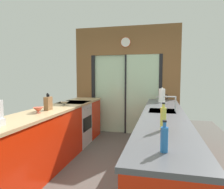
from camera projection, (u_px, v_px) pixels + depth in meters
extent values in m
cube|color=#4C4742|center=(108.00, 161.00, 3.57)|extent=(5.04, 7.60, 0.02)
cube|color=brown|center=(126.00, 41.00, 5.11)|extent=(2.64, 0.08, 0.70)
cube|color=#B2D1AD|center=(110.00, 94.00, 5.34)|extent=(0.80, 0.02, 2.00)
cube|color=#B2D1AD|center=(142.00, 95.00, 5.11)|extent=(0.80, 0.02, 2.00)
cube|color=black|center=(94.00, 94.00, 5.43)|extent=(0.08, 0.10, 2.00)
cube|color=black|center=(160.00, 95.00, 5.03)|extent=(0.08, 0.10, 2.00)
cube|color=black|center=(126.00, 94.00, 5.23)|extent=(0.04, 0.10, 2.00)
cube|color=brown|center=(85.00, 94.00, 5.48)|extent=(0.42, 0.08, 2.00)
cube|color=brown|center=(171.00, 95.00, 4.98)|extent=(0.42, 0.08, 2.00)
cylinder|color=white|center=(126.00, 42.00, 5.06)|extent=(0.23, 0.03, 0.23)
torus|color=#DB4C23|center=(126.00, 42.00, 5.06)|extent=(0.25, 0.02, 0.25)
cube|color=red|center=(28.00, 150.00, 2.84)|extent=(0.58, 2.55, 0.88)
cube|color=red|center=(85.00, 118.00, 4.98)|extent=(0.58, 0.65, 0.88)
cube|color=tan|center=(51.00, 110.00, 3.41)|extent=(0.62, 3.80, 0.04)
cube|color=red|center=(163.00, 145.00, 3.03)|extent=(0.58, 3.80, 0.88)
cube|color=#4C4C51|center=(164.00, 115.00, 2.99)|extent=(0.62, 3.80, 0.04)
cube|color=#B7BABC|center=(162.00, 112.00, 3.24)|extent=(0.40, 0.48, 0.05)
cylinder|color=#B7BABC|center=(175.00, 104.00, 3.18)|extent=(0.02, 0.02, 0.23)
cylinder|color=#B7BABC|center=(170.00, 97.00, 3.19)|extent=(0.18, 0.02, 0.02)
cube|color=#B7BABC|center=(75.00, 124.00, 4.37)|extent=(0.58, 0.60, 0.88)
cube|color=black|center=(88.00, 123.00, 4.30)|extent=(0.01, 0.48, 0.28)
cube|color=black|center=(74.00, 103.00, 4.33)|extent=(0.58, 0.60, 0.03)
cylinder|color=#B7BABC|center=(85.00, 109.00, 4.10)|extent=(0.02, 0.04, 0.04)
cylinder|color=#B7BABC|center=(88.00, 108.00, 4.27)|extent=(0.02, 0.04, 0.04)
cylinder|color=#B7BABC|center=(91.00, 107.00, 4.45)|extent=(0.02, 0.04, 0.04)
cylinder|color=#BC4C38|center=(38.00, 113.00, 3.02)|extent=(0.07, 0.07, 0.01)
cone|color=#BC4C38|center=(38.00, 110.00, 3.02)|extent=(0.15, 0.15, 0.08)
cylinder|color=gray|center=(64.00, 105.00, 3.84)|extent=(0.08, 0.08, 0.01)
cone|color=gray|center=(64.00, 103.00, 3.84)|extent=(0.18, 0.18, 0.07)
cube|color=brown|center=(48.00, 103.00, 3.28)|extent=(0.08, 0.14, 0.21)
cylinder|color=black|center=(47.00, 95.00, 3.28)|extent=(0.02, 0.02, 0.06)
cylinder|color=black|center=(48.00, 95.00, 3.27)|extent=(0.02, 0.02, 0.07)
cylinder|color=black|center=(49.00, 96.00, 3.27)|extent=(0.02, 0.02, 0.05)
cone|color=#B7BABC|center=(162.00, 97.00, 4.50)|extent=(0.18, 0.18, 0.17)
sphere|color=black|center=(162.00, 93.00, 4.49)|extent=(0.03, 0.03, 0.03)
cylinder|color=#B7BABC|center=(158.00, 97.00, 4.52)|extent=(0.08, 0.02, 0.07)
torus|color=black|center=(166.00, 97.00, 4.48)|extent=(0.11, 0.01, 0.11)
cylinder|color=#286BB7|center=(164.00, 140.00, 1.46)|extent=(0.06, 0.06, 0.18)
cylinder|color=#286BB7|center=(165.00, 125.00, 1.45)|extent=(0.02, 0.02, 0.04)
cylinder|color=black|center=(165.00, 121.00, 1.45)|extent=(0.03, 0.03, 0.01)
cylinder|color=#D1CC4C|center=(163.00, 119.00, 2.05)|extent=(0.06, 0.06, 0.23)
cylinder|color=#D1CC4C|center=(164.00, 106.00, 2.04)|extent=(0.03, 0.03, 0.04)
cylinder|color=black|center=(164.00, 103.00, 2.04)|extent=(0.03, 0.03, 0.01)
cylinder|color=#B7BABC|center=(162.00, 102.00, 4.25)|extent=(0.15, 0.15, 0.01)
cylinder|color=white|center=(162.00, 95.00, 4.24)|extent=(0.13, 0.13, 0.27)
sphere|color=#B7BABC|center=(162.00, 88.00, 4.23)|extent=(0.03, 0.03, 0.03)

